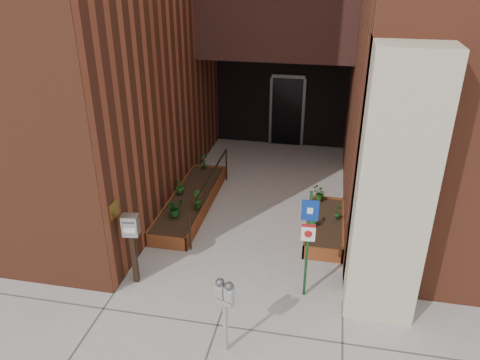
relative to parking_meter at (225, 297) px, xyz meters
The scene contains 14 objects.
ground 1.81m from the parking_meter, 99.60° to the left, with size 80.00×80.00×0.00m, color #9E9991.
planter_left 4.63m from the parking_meter, 113.32° to the left, with size 0.90×3.60×0.30m.
planter_right 4.01m from the parking_meter, 69.82° to the left, with size 0.80×2.20×0.30m.
handrail 4.33m from the parking_meter, 107.49° to the left, with size 0.04×3.34×0.90m.
parking_meter is the anchor object (origin of this frame).
sign_post 1.87m from the parking_meter, 54.65° to the left, with size 0.28×0.07×2.05m.
payment_dropbox 2.37m from the parking_meter, 146.84° to the left, with size 0.30×0.25×1.40m.
shrub_left_a 3.78m from the parking_meter, 119.98° to the left, with size 0.36×0.36×0.40m, color #18561D.
shrub_left_b 4.01m from the parking_meter, 112.15° to the left, with size 0.22×0.22×0.40m, color #1C4F16.
shrub_left_c 4.80m from the parking_meter, 116.12° to the left, with size 0.20×0.20×0.36m, color #1B5A19.
shrub_left_d 6.11m from the parking_meter, 108.37° to the left, with size 0.21×0.21×0.41m, color #1A5C1A.
shrub_right_a 3.63m from the parking_meter, 72.16° to the left, with size 0.18×0.18×0.32m, color #235819.
shrub_right_b 4.16m from the parking_meter, 67.16° to the left, with size 0.19×0.19×0.35m, color #1C5E1B.
shrub_right_c 4.76m from the parking_meter, 75.55° to the left, with size 0.30×0.30×0.33m, color #215317.
Camera 1 is at (1.50, -6.62, 5.46)m, focal length 35.00 mm.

